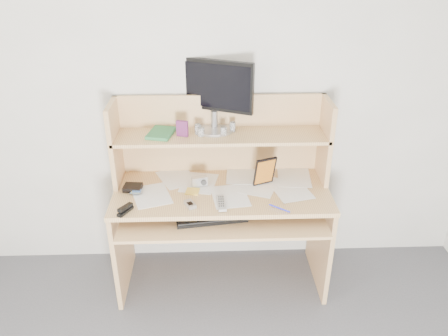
{
  "coord_description": "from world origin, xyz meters",
  "views": [
    {
      "loc": [
        -0.07,
        -0.97,
        2.19
      ],
      "look_at": [
        0.01,
        1.43,
        0.94
      ],
      "focal_mm": 35.0,
      "sensor_mm": 36.0,
      "label": 1
    }
  ],
  "objects_px": {
    "desk": "(221,191)",
    "monitor": "(214,93)",
    "tv_remote": "(221,203)",
    "game_case": "(265,171)",
    "keyboard": "(211,217)"
  },
  "relations": [
    {
      "from": "keyboard",
      "to": "tv_remote",
      "type": "distance_m",
      "value": 0.12
    },
    {
      "from": "desk",
      "to": "game_case",
      "type": "relative_size",
      "value": 6.92
    },
    {
      "from": "desk",
      "to": "monitor",
      "type": "height_order",
      "value": "monitor"
    },
    {
      "from": "keyboard",
      "to": "tv_remote",
      "type": "relative_size",
      "value": 2.64
    },
    {
      "from": "game_case",
      "to": "monitor",
      "type": "bearing_deg",
      "value": 125.34
    },
    {
      "from": "desk",
      "to": "monitor",
      "type": "bearing_deg",
      "value": 102.88
    },
    {
      "from": "game_case",
      "to": "monitor",
      "type": "relative_size",
      "value": 0.41
    },
    {
      "from": "tv_remote",
      "to": "monitor",
      "type": "bearing_deg",
      "value": 89.18
    },
    {
      "from": "game_case",
      "to": "tv_remote",
      "type": "bearing_deg",
      "value": -164.05
    },
    {
      "from": "desk",
      "to": "monitor",
      "type": "distance_m",
      "value": 0.65
    },
    {
      "from": "desk",
      "to": "monitor",
      "type": "xyz_separation_m",
      "value": [
        -0.04,
        0.17,
        0.63
      ]
    },
    {
      "from": "keyboard",
      "to": "desk",
      "type": "bearing_deg",
      "value": 66.49
    },
    {
      "from": "desk",
      "to": "game_case",
      "type": "distance_m",
      "value": 0.33
    },
    {
      "from": "keyboard",
      "to": "tv_remote",
      "type": "bearing_deg",
      "value": -9.33
    },
    {
      "from": "keyboard",
      "to": "tv_remote",
      "type": "height_order",
      "value": "tv_remote"
    }
  ]
}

